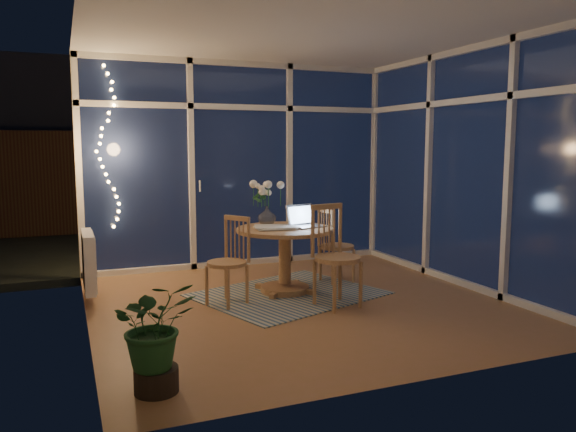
# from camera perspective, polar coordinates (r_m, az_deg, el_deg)

# --- Properties ---
(floor) EXTENTS (4.00, 4.00, 0.00)m
(floor) POSITION_cam_1_polar(r_m,az_deg,el_deg) (5.62, 1.38, -8.82)
(floor) COLOR #9A7043
(floor) RESTS_ON ground
(ceiling) EXTENTS (4.00, 4.00, 0.00)m
(ceiling) POSITION_cam_1_polar(r_m,az_deg,el_deg) (5.50, 1.47, 18.19)
(ceiling) COLOR silver
(ceiling) RESTS_ON wall_back
(wall_back) EXTENTS (4.00, 0.04, 2.60)m
(wall_back) POSITION_cam_1_polar(r_m,az_deg,el_deg) (7.29, -4.84, 5.19)
(wall_back) COLOR silver
(wall_back) RESTS_ON floor
(wall_front) EXTENTS (4.00, 0.04, 2.60)m
(wall_front) POSITION_cam_1_polar(r_m,az_deg,el_deg) (3.66, 13.94, 3.07)
(wall_front) COLOR silver
(wall_front) RESTS_ON floor
(wall_left) EXTENTS (0.04, 4.00, 2.60)m
(wall_left) POSITION_cam_1_polar(r_m,az_deg,el_deg) (4.97, -20.32, 3.86)
(wall_left) COLOR silver
(wall_left) RESTS_ON floor
(wall_right) EXTENTS (0.04, 4.00, 2.60)m
(wall_right) POSITION_cam_1_polar(r_m,az_deg,el_deg) (6.47, 17.98, 4.62)
(wall_right) COLOR silver
(wall_right) RESTS_ON floor
(window_wall_back) EXTENTS (4.00, 0.10, 2.60)m
(window_wall_back) POSITION_cam_1_polar(r_m,az_deg,el_deg) (7.25, -4.75, 5.18)
(window_wall_back) COLOR white
(window_wall_back) RESTS_ON floor
(window_wall_right) EXTENTS (0.10, 4.00, 2.60)m
(window_wall_right) POSITION_cam_1_polar(r_m,az_deg,el_deg) (6.44, 17.71, 4.62)
(window_wall_right) COLOR white
(window_wall_right) RESTS_ON floor
(radiator) EXTENTS (0.10, 0.70, 0.58)m
(radiator) POSITION_cam_1_polar(r_m,az_deg,el_deg) (5.97, -19.63, -4.33)
(radiator) COLOR white
(radiator) RESTS_ON wall_left
(fairy_lights) EXTENTS (0.24, 0.10, 1.85)m
(fairy_lights) POSITION_cam_1_polar(r_m,az_deg,el_deg) (6.86, -17.94, 6.63)
(fairy_lights) COLOR #FFC066
(fairy_lights) RESTS_ON window_wall_back
(garden_patio) EXTENTS (12.00, 6.00, 0.10)m
(garden_patio) POSITION_cam_1_polar(r_m,az_deg,el_deg) (10.43, -6.99, -1.75)
(garden_patio) COLOR black
(garden_patio) RESTS_ON ground
(garden_fence) EXTENTS (11.00, 0.08, 1.80)m
(garden_fence) POSITION_cam_1_polar(r_m,az_deg,el_deg) (10.70, -10.36, 3.58)
(garden_fence) COLOR #391C14
(garden_fence) RESTS_ON ground
(neighbour_roof) EXTENTS (7.00, 3.00, 2.20)m
(neighbour_roof) POSITION_cam_1_polar(r_m,az_deg,el_deg) (13.69, -11.81, 9.75)
(neighbour_roof) COLOR #353840
(neighbour_roof) RESTS_ON ground
(garden_shrubs) EXTENTS (0.90, 0.90, 0.90)m
(garden_shrubs) POSITION_cam_1_polar(r_m,az_deg,el_deg) (8.54, -12.70, -0.40)
(garden_shrubs) COLOR black
(garden_shrubs) RESTS_ON ground
(rug) EXTENTS (2.13, 1.91, 0.01)m
(rug) POSITION_cam_1_polar(r_m,az_deg,el_deg) (5.92, 0.04, -7.93)
(rug) COLOR beige
(rug) RESTS_ON floor
(dining_table) EXTENTS (1.29, 1.29, 0.69)m
(dining_table) POSITION_cam_1_polar(r_m,az_deg,el_deg) (5.93, -0.32, -4.52)
(dining_table) COLOR #906241
(dining_table) RESTS_ON floor
(chair_left) EXTENTS (0.56, 0.56, 0.88)m
(chair_left) POSITION_cam_1_polar(r_m,az_deg,el_deg) (5.48, -6.25, -4.56)
(chair_left) COLOR #906241
(chair_left) RESTS_ON floor
(chair_right) EXTENTS (0.43, 0.43, 0.87)m
(chair_right) POSITION_cam_1_polar(r_m,az_deg,el_deg) (6.38, 5.01, -2.92)
(chair_right) COLOR #906241
(chair_right) RESTS_ON floor
(chair_front) EXTENTS (0.54, 0.54, 1.00)m
(chair_front) POSITION_cam_1_polar(r_m,az_deg,el_deg) (5.40, 5.07, -4.05)
(chair_front) COLOR #906241
(chair_front) RESTS_ON floor
(laptop) EXTENTS (0.42, 0.38, 0.25)m
(laptop) POSITION_cam_1_polar(r_m,az_deg,el_deg) (5.92, 2.01, 0.09)
(laptop) COLOR silver
(laptop) RESTS_ON dining_table
(flower_vase) EXTENTS (0.26, 0.26, 0.21)m
(flower_vase) POSITION_cam_1_polar(r_m,az_deg,el_deg) (6.08, -2.16, 0.07)
(flower_vase) COLOR silver
(flower_vase) RESTS_ON dining_table
(bowl) EXTENTS (0.19, 0.19, 0.04)m
(bowl) POSITION_cam_1_polar(r_m,az_deg,el_deg) (6.20, 1.92, -0.60)
(bowl) COLOR white
(bowl) RESTS_ON dining_table
(newspapers) EXTENTS (0.43, 0.33, 0.02)m
(newspapers) POSITION_cam_1_polar(r_m,az_deg,el_deg) (5.85, -1.33, -1.14)
(newspapers) COLOR silver
(newspapers) RESTS_ON dining_table
(phone) EXTENTS (0.11, 0.07, 0.01)m
(phone) POSITION_cam_1_polar(r_m,az_deg,el_deg) (5.83, 0.93, -1.24)
(phone) COLOR black
(phone) RESTS_ON dining_table
(potted_plant) EXTENTS (0.57, 0.50, 0.76)m
(potted_plant) POSITION_cam_1_polar(r_m,az_deg,el_deg) (3.67, -13.36, -11.58)
(potted_plant) COLOR #1A4A23
(potted_plant) RESTS_ON floor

